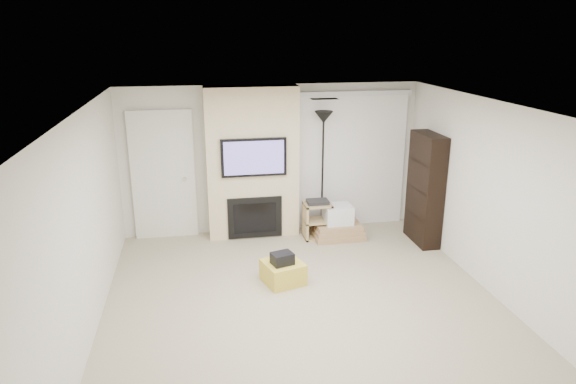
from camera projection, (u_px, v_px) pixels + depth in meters
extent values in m
cube|color=tan|center=(305.00, 307.00, 6.47)|extent=(5.00, 5.50, 0.00)
cube|color=white|center=(307.00, 109.00, 5.72)|extent=(5.00, 5.50, 0.00)
cube|color=silver|center=(272.00, 159.00, 8.67)|extent=(5.00, 0.00, 2.50)
cube|color=silver|center=(391.00, 349.00, 3.52)|extent=(5.00, 0.00, 2.50)
cube|color=silver|center=(85.00, 228.00, 5.67)|extent=(0.00, 5.50, 2.50)
cube|color=silver|center=(498.00, 202.00, 6.52)|extent=(0.00, 5.50, 2.50)
cube|color=silver|center=(324.00, 99.00, 6.54)|extent=(0.35, 0.18, 0.01)
cube|color=gold|center=(283.00, 272.00, 7.07)|extent=(0.62, 0.62, 0.30)
cube|color=black|center=(282.00, 259.00, 6.95)|extent=(0.33, 0.29, 0.16)
cube|color=beige|center=(252.00, 163.00, 8.43)|extent=(1.50, 0.40, 2.50)
cube|color=black|center=(254.00, 157.00, 8.17)|extent=(1.05, 0.06, 0.62)
cube|color=#554B8F|center=(254.00, 158.00, 8.13)|extent=(0.96, 0.00, 0.54)
cube|color=black|center=(255.00, 218.00, 8.50)|extent=(0.90, 0.04, 0.70)
cube|color=black|center=(255.00, 218.00, 8.48)|extent=(0.70, 0.02, 0.50)
cube|color=silver|center=(163.00, 175.00, 8.38)|extent=(1.02, 0.08, 2.14)
cube|color=beige|center=(164.00, 178.00, 8.41)|extent=(0.90, 0.05, 2.05)
cylinder|color=silver|center=(185.00, 179.00, 8.43)|extent=(0.07, 0.06, 0.07)
cube|color=silver|center=(355.00, 93.00, 8.53)|extent=(1.98, 0.10, 0.08)
cube|color=white|center=(352.00, 162.00, 8.90)|extent=(1.90, 0.03, 2.29)
cylinder|color=black|center=(321.00, 229.00, 8.95)|extent=(0.31, 0.31, 0.03)
cylinder|color=black|center=(322.00, 176.00, 8.66)|extent=(0.03, 0.03, 1.93)
cone|color=black|center=(324.00, 117.00, 8.36)|extent=(0.31, 0.31, 0.20)
cube|color=tan|center=(305.00, 221.00, 8.53)|extent=(0.04, 0.38, 0.60)
cube|color=tan|center=(329.00, 220.00, 8.60)|extent=(0.04, 0.38, 0.60)
cube|color=tan|center=(317.00, 236.00, 8.65)|extent=(0.45, 0.38, 0.03)
cube|color=tan|center=(317.00, 220.00, 8.56)|extent=(0.45, 0.38, 0.03)
cube|color=tan|center=(318.00, 204.00, 8.47)|extent=(0.45, 0.38, 0.03)
cube|color=black|center=(318.00, 202.00, 8.46)|extent=(0.35, 0.25, 0.06)
cube|color=tan|center=(337.00, 234.00, 8.66)|extent=(0.84, 0.64, 0.09)
cube|color=tan|center=(337.00, 229.00, 8.64)|extent=(0.80, 0.60, 0.08)
cube|color=tan|center=(337.00, 225.00, 8.61)|extent=(0.76, 0.56, 0.08)
cube|color=silver|center=(338.00, 214.00, 8.55)|extent=(0.46, 0.41, 0.30)
cube|color=black|center=(425.00, 189.00, 8.23)|extent=(0.30, 0.80, 1.80)
cube|color=black|center=(422.00, 215.00, 8.36)|extent=(0.26, 0.72, 0.02)
cube|color=black|center=(424.00, 189.00, 8.23)|extent=(0.26, 0.72, 0.02)
cube|color=black|center=(426.00, 162.00, 8.09)|extent=(0.26, 0.72, 0.02)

